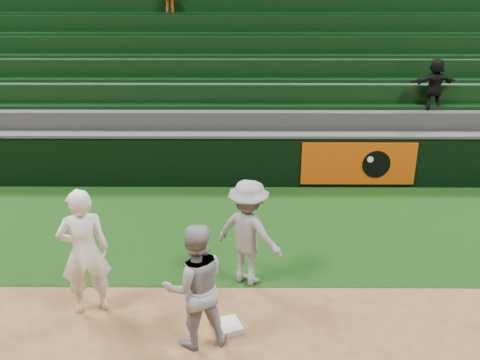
% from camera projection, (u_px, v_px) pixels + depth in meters
% --- Properties ---
extents(ground, '(70.00, 70.00, 0.00)m').
position_uv_depth(ground, '(217.00, 323.00, 7.75)').
color(ground, brown).
rests_on(ground, ground).
extents(foul_grass, '(36.00, 4.20, 0.01)m').
position_uv_depth(foul_grass, '(224.00, 227.00, 10.53)').
color(foul_grass, black).
rests_on(foul_grass, ground).
extents(first_base, '(0.48, 0.48, 0.08)m').
position_uv_depth(first_base, '(227.00, 326.00, 7.61)').
color(first_base, silver).
rests_on(first_base, ground).
extents(first_baseman, '(0.83, 0.67, 1.97)m').
position_uv_depth(first_baseman, '(84.00, 252.00, 7.69)').
color(first_baseman, white).
rests_on(first_baseman, ground).
extents(baserunner, '(1.02, 0.88, 1.78)m').
position_uv_depth(baserunner, '(195.00, 286.00, 7.04)').
color(baserunner, '#9A9CA4').
rests_on(baserunner, ground).
extents(base_coach, '(1.31, 1.14, 1.76)m').
position_uv_depth(base_coach, '(249.00, 233.00, 8.43)').
color(base_coach, gray).
rests_on(base_coach, foul_grass).
extents(field_wall, '(36.00, 0.45, 1.25)m').
position_uv_depth(field_wall, '(228.00, 159.00, 12.32)').
color(field_wall, black).
rests_on(field_wall, ground).
extents(stadium_seating, '(36.00, 5.95, 5.62)m').
position_uv_depth(stadium_seating, '(230.00, 80.00, 15.41)').
color(stadium_seating, '#343336').
rests_on(stadium_seating, ground).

